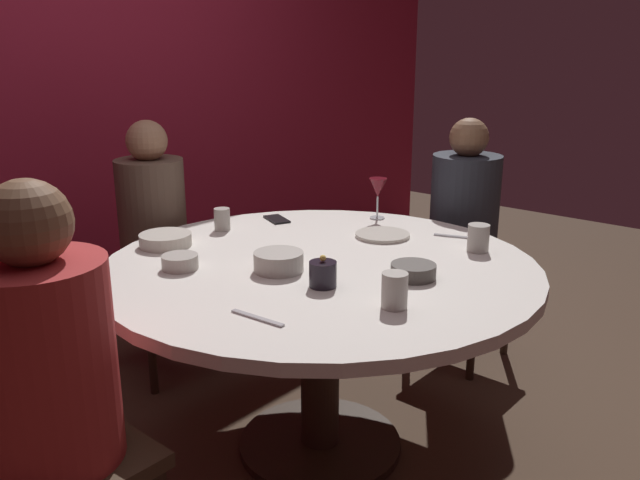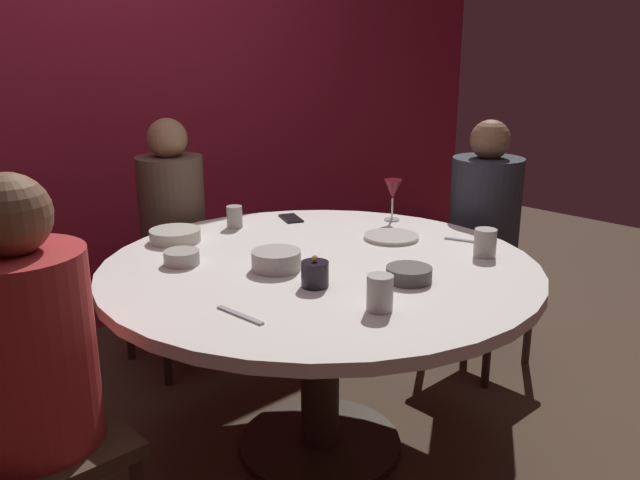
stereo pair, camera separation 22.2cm
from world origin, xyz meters
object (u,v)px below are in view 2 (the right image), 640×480
object	(u,v)px
seated_diner_left	(28,352)
seated_diner_back	(172,217)
dining_table	(320,297)
bowl_sauce_side	(276,260)
cup_near_candle	(380,293)
candle_holder	(315,274)
bowl_salad_center	(409,274)
cup_by_right_diner	(485,243)
wine_glass	(393,191)
cup_by_left_diner	(235,217)
cell_phone	(291,218)
bowl_serving_large	(175,235)
seated_diner_right	(484,218)
dinner_plate	(391,237)
bowl_small_white	(182,257)

from	to	relation	value
seated_diner_left	seated_diner_back	distance (m)	1.38
dining_table	bowl_sauce_side	size ratio (longest dim) A/B	9.09
seated_diner_back	cup_near_candle	xyz separation A→B (m)	(-0.17, -1.39, 0.07)
seated_diner_back	bowl_sauce_side	world-z (taller)	seated_diner_back
candle_holder	bowl_salad_center	xyz separation A→B (m)	(0.25, -0.17, -0.02)
candle_holder	cup_by_right_diner	world-z (taller)	candle_holder
wine_glass	bowl_sauce_side	size ratio (longest dim) A/B	1.07
cup_near_candle	cup_by_left_diner	bearing A→B (deg)	77.47
cell_phone	bowl_serving_large	size ratio (longest dim) A/B	0.73
seated_diner_right	cup_by_left_diner	size ratio (longest dim) A/B	12.77
dining_table	wine_glass	distance (m)	0.69
cup_by_left_diner	cup_by_right_diner	distance (m)	1.00
cell_phone	bowl_sauce_side	world-z (taller)	bowl_sauce_side
dinner_plate	bowl_sauce_side	distance (m)	0.55
seated_diner_left	bowl_sauce_side	xyz separation A→B (m)	(0.83, 0.05, 0.04)
cup_near_candle	seated_diner_back	bearing A→B (deg)	83.16
bowl_serving_large	bowl_salad_center	world-z (taller)	same
bowl_small_white	cup_by_left_diner	bearing A→B (deg)	32.38
dining_table	cup_by_left_diner	size ratio (longest dim) A/B	16.77
cell_phone	cup_by_right_diner	size ratio (longest dim) A/B	1.41
candle_holder	cup_by_right_diner	distance (m)	0.67
seated_diner_back	bowl_small_white	distance (m)	0.75
candle_holder	wine_glass	xyz separation A→B (m)	(0.78, 0.36, 0.09)
wine_glass	cell_phone	xyz separation A→B (m)	(-0.30, 0.31, -0.12)
dinner_plate	cup_near_candle	xyz separation A→B (m)	(-0.56, -0.45, 0.04)
seated_diner_back	bowl_serving_large	size ratio (longest dim) A/B	5.95
seated_diner_left	bowl_small_white	xyz separation A→B (m)	(0.63, 0.31, 0.03)
bowl_small_white	cup_by_right_diner	bearing A→B (deg)	-38.42
bowl_small_white	cell_phone	bearing A→B (deg)	17.02
seated_diner_back	seated_diner_right	size ratio (longest dim) A/B	1.00
cup_near_candle	cup_by_right_diner	size ratio (longest dim) A/B	1.04
seated_diner_back	wine_glass	bearing A→B (deg)	38.50
seated_diner_back	cup_near_candle	size ratio (longest dim) A/B	11.06
seated_diner_right	cup_near_candle	xyz separation A→B (m)	(-1.17, -0.42, 0.08)
candle_holder	wine_glass	world-z (taller)	wine_glass
bowl_sauce_side	dinner_plate	bearing A→B (deg)	-2.35
bowl_small_white	wine_glass	bearing A→B (deg)	-6.19
dinner_plate	cell_phone	xyz separation A→B (m)	(-0.09, 0.49, -0.00)
seated_diner_right	cell_phone	size ratio (longest dim) A/B	8.13
bowl_small_white	bowl_sauce_side	world-z (taller)	bowl_sauce_side
seated_diner_left	cup_by_left_diner	xyz separation A→B (m)	(1.04, 0.57, 0.05)
seated_diner_left	wine_glass	xyz separation A→B (m)	(1.59, 0.20, 0.13)
wine_glass	dining_table	bearing A→B (deg)	-161.56
dinner_plate	bowl_sauce_side	bearing A→B (deg)	177.65
cell_phone	cup_near_candle	distance (m)	1.05
dining_table	dinner_plate	xyz separation A→B (m)	(0.40, 0.02, 0.14)
wine_glass	bowl_serving_large	size ratio (longest dim) A/B	0.92
seated_diner_left	bowl_salad_center	xyz separation A→B (m)	(1.06, -0.33, 0.03)
dining_table	cell_phone	distance (m)	0.61
candle_holder	wine_glass	size ratio (longest dim) A/B	0.58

